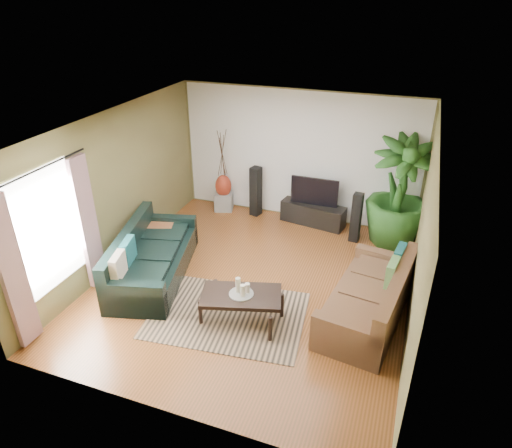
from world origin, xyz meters
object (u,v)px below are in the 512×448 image
at_px(sofa_left, 153,254).
at_px(vase, 223,186).
at_px(potted_plant, 399,193).
at_px(side_table, 162,234).
at_px(coffee_table, 242,307).
at_px(speaker_left, 256,191).
at_px(sofa_right, 368,294).
at_px(tv_stand, 313,214).
at_px(television, 314,191).
at_px(speaker_right, 356,218).
at_px(pedestal, 224,201).

height_order(sofa_left, vase, sofa_left).
bearing_deg(potted_plant, vase, 176.70).
xyz_separation_m(vase, side_table, (-0.45, -1.90, -0.30)).
height_order(coffee_table, speaker_left, speaker_left).
relative_size(sofa_right, speaker_left, 1.99).
relative_size(sofa_left, tv_stand, 1.77).
height_order(coffee_table, television, television).
height_order(sofa_right, side_table, sofa_right).
xyz_separation_m(potted_plant, side_table, (-4.11, -1.69, -0.78)).
relative_size(sofa_right, speaker_right, 2.18).
bearing_deg(vase, television, 0.00).
bearing_deg(television, tv_stand, 180.00).
distance_m(sofa_left, speaker_right, 3.87).
relative_size(speaker_right, pedestal, 2.58).
bearing_deg(pedestal, speaker_right, -7.92).
xyz_separation_m(coffee_table, tv_stand, (0.26, 3.41, -0.02)).
distance_m(sofa_left, potted_plant, 4.59).
relative_size(sofa_right, potted_plant, 1.03).
relative_size(coffee_table, vase, 2.36).
bearing_deg(television, speaker_right, -23.80).
distance_m(speaker_left, pedestal, 0.83).
xyz_separation_m(sofa_right, television, (-1.48, 2.69, 0.31)).
xyz_separation_m(speaker_right, potted_plant, (0.70, 0.20, 0.55)).
height_order(television, potted_plant, potted_plant).
bearing_deg(pedestal, television, 0.00).
bearing_deg(pedestal, vase, 0.00).
bearing_deg(tv_stand, sofa_right, -51.95).
height_order(coffee_table, side_table, side_table).
bearing_deg(speaker_right, coffee_table, -106.27).
height_order(potted_plant, vase, potted_plant).
relative_size(potted_plant, pedestal, 5.43).
height_order(television, pedestal, television).
distance_m(sofa_left, vase, 2.82).
bearing_deg(sofa_left, tv_stand, -51.33).
bearing_deg(tv_stand, potted_plant, 1.95).
height_order(coffee_table, potted_plant, potted_plant).
distance_m(coffee_table, vase, 3.85).
relative_size(pedestal, side_table, 0.74).
relative_size(television, potted_plant, 0.47).
distance_m(sofa_left, pedestal, 2.82).
relative_size(potted_plant, side_table, 4.01).
bearing_deg(potted_plant, side_table, -157.60).
bearing_deg(side_table, speaker_right, 23.66).
bearing_deg(speaker_left, potted_plant, 8.64).
distance_m(sofa_left, tv_stand, 3.51).
relative_size(sofa_left, television, 2.41).
distance_m(tv_stand, potted_plant, 1.84).
distance_m(tv_stand, vase, 2.05).
bearing_deg(television, speaker_left, 180.00).
bearing_deg(speaker_right, sofa_right, -71.22).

